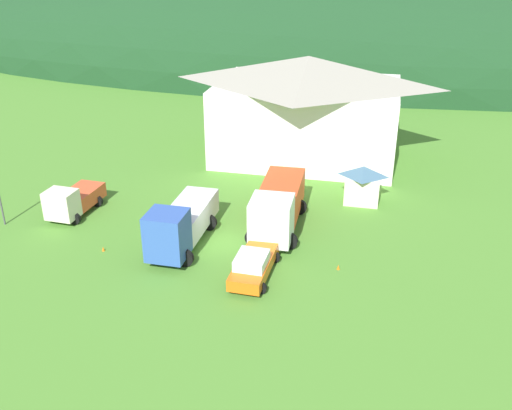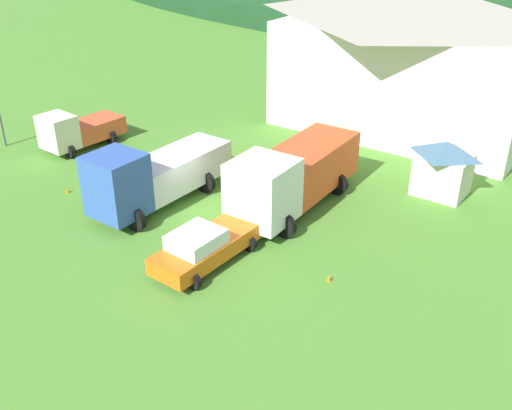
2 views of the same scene
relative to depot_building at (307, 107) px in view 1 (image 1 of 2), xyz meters
name	(u,v)px [view 1 (image 1 of 2)]	position (x,y,z in m)	size (l,w,h in m)	color
ground_plane	(225,243)	(-2.69, -16.97, -4.56)	(200.00, 200.00, 0.00)	#4C842D
forested_hill_backdrop	(332,56)	(-2.69, 47.71, -4.56)	(145.30, 60.00, 36.09)	#193D1E
depot_building	(307,107)	(0.00, 0.00, 0.00)	(16.44, 11.28, 8.84)	white
play_shed_cream	(363,184)	(5.45, -8.60, -3.11)	(2.66, 2.30, 2.81)	beige
light_truck_cream	(72,200)	(-14.16, -15.36, -3.42)	(2.65, 5.02, 2.34)	beige
box_truck_blue	(181,224)	(-5.22, -17.95, -2.94)	(3.09, 7.84, 3.37)	#3356AD
heavy_rig_white	(278,205)	(0.22, -14.25, -2.81)	(3.53, 8.44, 3.31)	white
service_pickup_orange	(254,264)	(0.02, -20.39, -3.73)	(2.38, 5.09, 1.66)	orange
traffic_cone_near_pickup	(104,251)	(-9.82, -19.59, -4.56)	(0.36, 0.36, 0.60)	orange
traffic_cone_mid_row	(338,269)	(4.71, -18.52, -4.56)	(0.36, 0.36, 0.63)	orange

